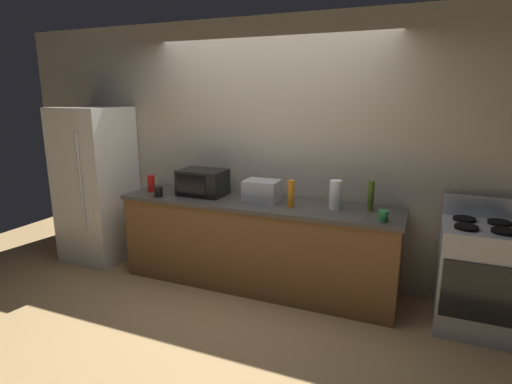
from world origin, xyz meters
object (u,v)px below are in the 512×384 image
at_px(stove_range, 476,276).
at_px(microwave, 203,182).
at_px(bottle_hot_sauce, 151,183).
at_px(toaster_oven, 262,191).
at_px(mug_green, 383,216).
at_px(paper_towel_roll, 336,195).
at_px(bottle_dish_soap, 291,194).
at_px(refrigerator, 97,185).
at_px(bottle_olive_oil, 371,196).
at_px(mug_black, 159,192).

relative_size(stove_range, microwave, 2.25).
bearing_deg(bottle_hot_sauce, toaster_oven, 4.50).
bearing_deg(mug_green, bottle_hot_sauce, 176.91).
distance_m(paper_towel_roll, bottle_dish_soap, 0.41).
distance_m(stove_range, bottle_hot_sauce, 3.27).
distance_m(bottle_dish_soap, mug_green, 0.87).
height_order(refrigerator, bottle_olive_oil, refrigerator).
bearing_deg(microwave, mug_green, -6.73).
bearing_deg(bottle_dish_soap, paper_towel_roll, 13.40).
relative_size(stove_range, bottle_dish_soap, 4.18).
relative_size(stove_range, mug_black, 10.41).
distance_m(bottle_hot_sauce, mug_green, 2.47).
relative_size(refrigerator, bottle_dish_soap, 6.97).
height_order(toaster_oven, mug_black, toaster_oven).
height_order(paper_towel_roll, bottle_olive_oil, bottle_olive_oil).
bearing_deg(refrigerator, mug_green, -3.00).
bearing_deg(stove_range, bottle_hot_sauce, -179.30).
distance_m(paper_towel_roll, mug_green, 0.51).
distance_m(paper_towel_roll, bottle_hot_sauce, 2.01).
relative_size(refrigerator, stove_range, 1.67).
xyz_separation_m(stove_range, mug_black, (-3.02, -0.20, 0.49)).
bearing_deg(toaster_oven, stove_range, -1.76).
height_order(microwave, mug_black, microwave).
bearing_deg(mug_green, refrigerator, 177.00).
bearing_deg(microwave, bottle_olive_oil, 2.53).
bearing_deg(refrigerator, stove_range, 0.00).
bearing_deg(stove_range, bottle_olive_oil, 172.27).
height_order(paper_towel_roll, mug_green, paper_towel_roll).
xyz_separation_m(paper_towel_roll, bottle_dish_soap, (-0.40, -0.10, -0.01)).
xyz_separation_m(paper_towel_roll, mug_black, (-1.80, -0.25, -0.08)).
relative_size(mug_green, mug_black, 0.91).
distance_m(paper_towel_roll, bottle_olive_oil, 0.31).
xyz_separation_m(stove_range, microwave, (-2.63, 0.05, 0.57)).
xyz_separation_m(toaster_oven, mug_green, (1.20, -0.23, -0.06)).
bearing_deg(stove_range, bottle_dish_soap, -178.39).
relative_size(bottle_olive_oil, mug_black, 2.66).
height_order(bottle_hot_sauce, mug_green, bottle_hot_sauce).
distance_m(stove_range, bottle_olive_oil, 1.09).
xyz_separation_m(toaster_oven, bottle_hot_sauce, (-1.27, -0.10, -0.01)).
bearing_deg(mug_green, paper_towel_roll, 153.91).
height_order(toaster_oven, bottle_hot_sauce, toaster_oven).
bearing_deg(bottle_hot_sauce, bottle_olive_oil, 4.04).
xyz_separation_m(stove_range, paper_towel_roll, (-1.22, 0.05, 0.57)).
bearing_deg(paper_towel_roll, mug_black, -172.21).
height_order(stove_range, bottle_olive_oil, bottle_olive_oil).
bearing_deg(bottle_olive_oil, refrigerator, -177.74).
xyz_separation_m(toaster_oven, paper_towel_roll, (0.74, -0.01, 0.03)).
xyz_separation_m(toaster_oven, mug_black, (-1.06, -0.26, -0.05)).
xyz_separation_m(stove_range, bottle_dish_soap, (-1.62, -0.05, 0.57)).
distance_m(microwave, bottle_olive_oil, 1.72).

